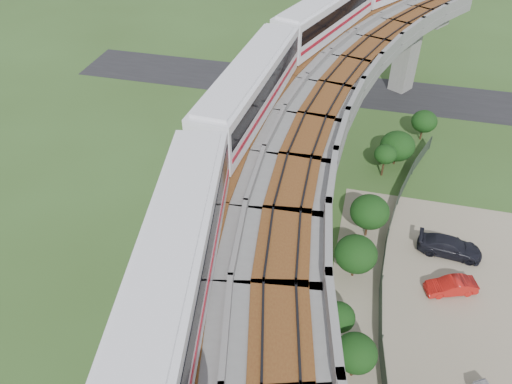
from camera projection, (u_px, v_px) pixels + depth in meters
ground at (263, 268)px, 36.99m from camera, size 160.00×160.00×0.00m
dirt_lot at (463, 328)px, 32.83m from camera, size 18.00×26.00×0.04m
asphalt_road at (321, 87)px, 59.66m from camera, size 60.00×8.00×0.03m
viaduct at (326, 179)px, 30.59m from camera, size 19.58×73.98×11.40m
metro_train at (316, 54)px, 37.17m from camera, size 16.78×60.28×3.64m
fence at (400, 286)px, 34.68m from camera, size 3.87×38.73×1.50m
tree_0 at (424, 121)px, 49.41m from camera, size 2.52×2.52×3.15m
tree_1 at (397, 146)px, 46.10m from camera, size 3.20×3.20×3.37m
tree_2 at (385, 154)px, 44.49m from camera, size 2.02×2.02×3.19m
tree_3 at (370, 212)px, 38.16m from camera, size 3.02×3.02×3.77m
tree_4 at (356, 254)px, 35.02m from camera, size 3.02×3.02×3.53m
tree_5 at (339, 317)px, 31.08m from camera, size 2.07×2.07×2.91m
tree_6 at (356, 353)px, 28.77m from camera, size 2.52×2.52×3.38m
car_red at (451, 286)px, 34.84m from camera, size 3.78×2.40×1.18m
car_dark at (450, 247)px, 37.72m from camera, size 4.87×2.27×1.37m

